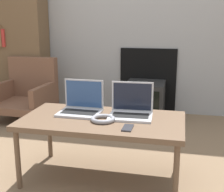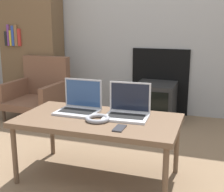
# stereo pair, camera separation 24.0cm
# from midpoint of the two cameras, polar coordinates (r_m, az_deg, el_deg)

# --- Properties ---
(ground_plane) EXTENTS (14.00, 14.00, 0.00)m
(ground_plane) POSITION_cam_midpoint_polar(r_m,az_deg,el_deg) (2.25, -5.56, -15.95)
(ground_plane) COLOR #7A6047
(wall_back) EXTENTS (7.00, 0.08, 2.60)m
(wall_back) POSITION_cam_midpoint_polar(r_m,az_deg,el_deg) (3.77, 3.29, 16.48)
(wall_back) COLOR #999999
(wall_back) RESTS_ON ground_plane
(table) EXTENTS (1.11, 0.59, 0.45)m
(table) POSITION_cam_midpoint_polar(r_m,az_deg,el_deg) (2.16, -4.97, -5.08)
(table) COLOR brown
(table) RESTS_ON ground_plane
(laptop_left) EXTENTS (0.30, 0.23, 0.23)m
(laptop_left) POSITION_cam_midpoint_polar(r_m,az_deg,el_deg) (2.29, -8.67, -1.81)
(laptop_left) COLOR #B2B2B7
(laptop_left) RESTS_ON table
(laptop_right) EXTENTS (0.31, 0.24, 0.23)m
(laptop_right) POSITION_cam_midpoint_polar(r_m,az_deg,el_deg) (2.18, 0.38, -2.41)
(laptop_right) COLOR silver
(laptop_right) RESTS_ON table
(headphones) EXTENTS (0.17, 0.17, 0.03)m
(headphones) POSITION_cam_midpoint_polar(r_m,az_deg,el_deg) (2.09, -4.98, -4.26)
(headphones) COLOR gray
(headphones) RESTS_ON table
(phone) EXTENTS (0.06, 0.13, 0.01)m
(phone) POSITION_cam_midpoint_polar(r_m,az_deg,el_deg) (1.95, -0.64, -5.90)
(phone) COLOR #333338
(phone) RESTS_ON table
(tv) EXTENTS (0.43, 0.47, 0.42)m
(tv) POSITION_cam_midpoint_polar(r_m,az_deg,el_deg) (3.59, 4.17, -0.80)
(tv) COLOR black
(tv) RESTS_ON ground_plane
(armchair) EXTENTS (0.63, 0.65, 0.68)m
(armchair) POSITION_cam_midpoint_polar(r_m,az_deg,el_deg) (3.76, -17.04, 0.79)
(armchair) COLOR brown
(armchair) RESTS_ON ground_plane
(bookshelf) EXTENTS (0.76, 0.32, 1.44)m
(bookshelf) POSITION_cam_midpoint_polar(r_m,az_deg,el_deg) (4.14, -18.64, 7.67)
(bookshelf) COLOR brown
(bookshelf) RESTS_ON ground_plane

